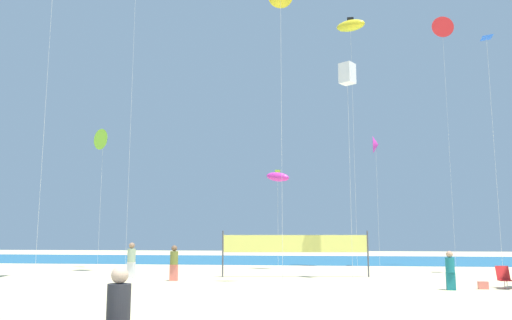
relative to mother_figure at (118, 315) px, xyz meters
The scene contains 16 objects.
ground_plane 10.33m from the mother_figure, 82.76° to the left, with size 120.00×120.00×0.00m, color beige.
ocean_band 40.41m from the mother_figure, 88.16° to the left, with size 120.00×20.00×0.01m, color #1E6B99.
mother_figure is the anchor object (origin of this frame).
beachgoer_teal_shirt 15.81m from the mother_figure, 59.18° to the left, with size 0.35×0.35×1.52m.
beachgoer_sage_shirt 18.74m from the mother_figure, 110.65° to the left, with size 0.41×0.41×1.79m.
beachgoer_olive_shirt 16.84m from the mother_figure, 103.77° to the left, with size 0.38×0.38×1.68m.
folding_beach_chair 18.10m from the mother_figure, 54.61° to the left, with size 0.52×0.65×0.89m.
volleyball_net 19.50m from the mother_figure, 85.16° to the left, with size 7.65×1.09×2.40m.
beach_handbag 17.04m from the mother_figure, 56.21° to the left, with size 0.38×0.19×0.31m, color #EA7260.
kite_yellow_inflatable 32.66m from the mother_figure, 79.14° to the left, with size 2.45×2.09×17.85m.
kite_magenta_inflatable 26.10m from the mother_figure, 89.62° to the left, with size 1.87×1.33×6.48m.
kite_lime_delta 29.06m from the mother_figure, 115.33° to the left, with size 1.50×1.05×9.49m.
kite_magenta_delta 31.18m from the mother_figure, 76.65° to the left, with size 0.50×1.30×9.34m.
kite_white_box 20.79m from the mother_figure, 75.86° to the left, with size 0.92×0.92×10.95m.
kite_blue_diamond 28.29m from the mother_figure, 59.88° to the left, with size 0.90×0.90×13.75m.
kite_red_delta 36.21m from the mother_figure, 67.76° to the left, with size 1.63×0.35×18.32m.
Camera 1 is at (1.94, -18.09, 2.07)m, focal length 35.87 mm.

